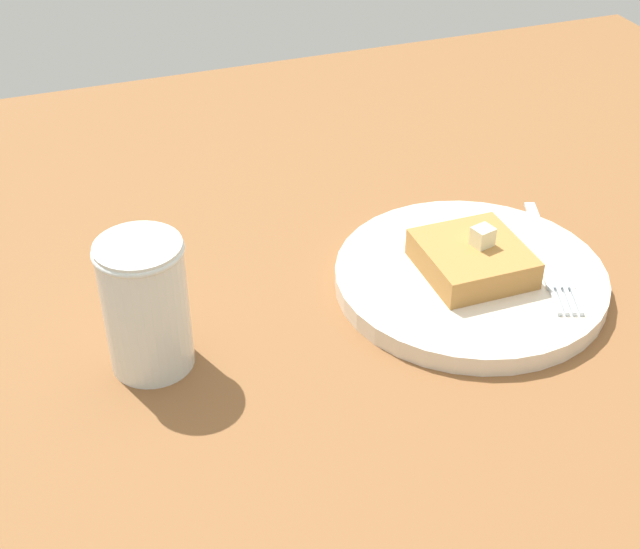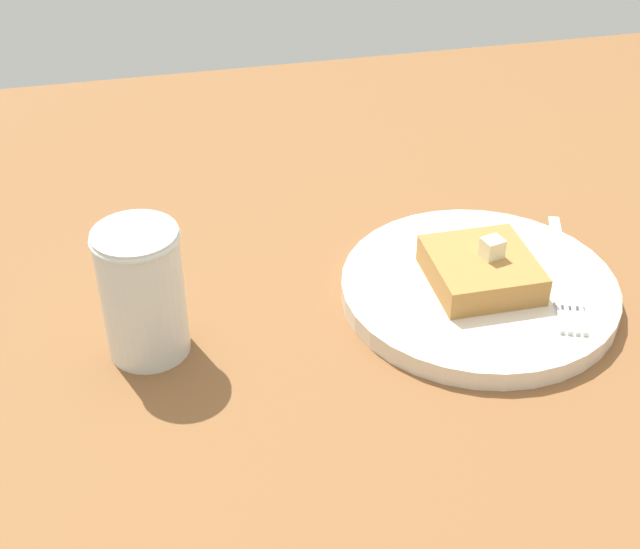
{
  "view_description": "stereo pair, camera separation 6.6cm",
  "coord_description": "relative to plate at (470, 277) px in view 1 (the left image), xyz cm",
  "views": [
    {
      "loc": [
        31.96,
        52.24,
        45.05
      ],
      "look_at": [
        13.69,
        1.68,
        6.62
      ],
      "focal_mm": 50.0,
      "sensor_mm": 36.0,
      "label": 1
    },
    {
      "loc": [
        25.62,
        54.1,
        45.05
      ],
      "look_at": [
        13.69,
        1.68,
        6.62
      ],
      "focal_mm": 50.0,
      "sensor_mm": 36.0,
      "label": 2
    }
  ],
  "objects": [
    {
      "name": "butter_pat_primary",
      "position": [
        -0.46,
        0.0,
        3.77
      ],
      "size": [
        1.85,
        1.74,
        1.56
      ],
      "primitive_type": "cube",
      "rotation": [
        0.0,
        0.0,
        0.25
      ],
      "color": "#F1EFC2",
      "rests_on": "toast_slice_center"
    },
    {
      "name": "toast_slice_center",
      "position": [
        0.0,
        0.0,
        1.83
      ],
      "size": [
        7.92,
        8.31,
        2.33
      ],
      "primitive_type": "cube",
      "rotation": [
        0.0,
        0.0,
        -0.0
      ],
      "color": "#B07A3C",
      "rests_on": "plate"
    },
    {
      "name": "fork",
      "position": [
        -6.57,
        1.33,
        0.85
      ],
      "size": [
        6.73,
        15.55,
        0.36
      ],
      "color": "silver",
      "rests_on": "plate"
    },
    {
      "name": "syrup_jar",
      "position": [
        25.97,
        0.44,
        3.75
      ],
      "size": [
        6.27,
        6.27,
        10.25
      ],
      "color": "#341A06",
      "rests_on": "table_surface"
    },
    {
      "name": "plate",
      "position": [
        0.0,
        0.0,
        0.0
      ],
      "size": [
        21.86,
        21.86,
        1.6
      ],
      "color": "silver",
      "rests_on": "table_surface"
    },
    {
      "name": "table_surface",
      "position": [
        -0.7,
        -1.46,
        -1.99
      ],
      "size": [
        98.48,
        98.48,
        2.12
      ],
      "primitive_type": "cube",
      "color": "brown",
      "rests_on": "ground"
    }
  ]
}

